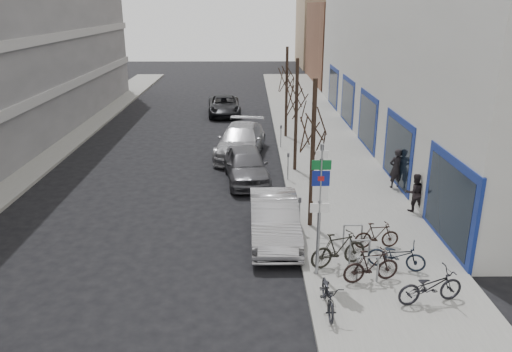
{
  "coord_description": "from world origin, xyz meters",
  "views": [
    {
      "loc": [
        0.4,
        -13.24,
        7.86
      ],
      "look_at": [
        0.62,
        3.67,
        2.0
      ],
      "focal_mm": 35.0,
      "sensor_mm": 36.0,
      "label": 1
    }
  ],
  "objects_px": {
    "bike_far_inner": "(377,235)",
    "parked_car_back": "(241,141)",
    "highway_sign_pole": "(320,203)",
    "tree_near": "(314,119)",
    "bike_mid_inner": "(338,249)",
    "pedestrian_near": "(396,168)",
    "tree_far": "(287,71)",
    "lane_car": "(224,106)",
    "bike_rack": "(360,249)",
    "parked_car_mid": "(246,165)",
    "pedestrian_far": "(415,192)",
    "tree_mid": "(297,89)",
    "meter_mid": "(288,164)",
    "bike_near_right": "(371,265)",
    "bike_mid_curb": "(397,253)",
    "meter_back": "(281,134)",
    "bike_near_left": "(328,292)",
    "parked_car_front": "(274,219)",
    "meter_front": "(300,211)",
    "bike_far_curb": "(431,283)"
  },
  "relations": [
    {
      "from": "parked_car_front",
      "to": "bike_mid_inner",
      "type": "bearing_deg",
      "value": -49.85
    },
    {
      "from": "tree_far",
      "to": "meter_back",
      "type": "xyz_separation_m",
      "value": [
        -0.45,
        -2.5,
        -3.19
      ]
    },
    {
      "from": "highway_sign_pole",
      "to": "pedestrian_far",
      "type": "bearing_deg",
      "value": 47.34
    },
    {
      "from": "bike_far_inner",
      "to": "parked_car_back",
      "type": "xyz_separation_m",
      "value": [
        -4.68,
        11.27,
        0.21
      ]
    },
    {
      "from": "meter_back",
      "to": "bike_mid_curb",
      "type": "height_order",
      "value": "meter_back"
    },
    {
      "from": "bike_near_right",
      "to": "pedestrian_far",
      "type": "xyz_separation_m",
      "value": [
        2.89,
        5.24,
        0.25
      ]
    },
    {
      "from": "tree_far",
      "to": "lane_car",
      "type": "xyz_separation_m",
      "value": [
        -4.1,
        6.93,
        -3.41
      ]
    },
    {
      "from": "bike_near_right",
      "to": "bike_mid_curb",
      "type": "relative_size",
      "value": 1.0
    },
    {
      "from": "meter_mid",
      "to": "parked_car_front",
      "type": "xyz_separation_m",
      "value": [
        -0.92,
        -5.86,
        -0.15
      ]
    },
    {
      "from": "tree_near",
      "to": "meter_mid",
      "type": "distance_m",
      "value": 5.95
    },
    {
      "from": "tree_near",
      "to": "bike_near_right",
      "type": "distance_m",
      "value": 5.41
    },
    {
      "from": "tree_near",
      "to": "bike_mid_curb",
      "type": "xyz_separation_m",
      "value": [
        2.27,
        -3.24,
        -3.42
      ]
    },
    {
      "from": "highway_sign_pole",
      "to": "tree_near",
      "type": "bearing_deg",
      "value": 86.74
    },
    {
      "from": "bike_mid_inner",
      "to": "pedestrian_near",
      "type": "relative_size",
      "value": 1.07
    },
    {
      "from": "parked_car_mid",
      "to": "bike_near_right",
      "type": "bearing_deg",
      "value": -75.29
    },
    {
      "from": "parked_car_back",
      "to": "tree_near",
      "type": "bearing_deg",
      "value": -66.63
    },
    {
      "from": "parked_car_front",
      "to": "lane_car",
      "type": "xyz_separation_m",
      "value": [
        -2.73,
        20.79,
        -0.08
      ]
    },
    {
      "from": "bike_mid_curb",
      "to": "bike_mid_inner",
      "type": "xyz_separation_m",
      "value": [
        -1.75,
        0.2,
        0.05
      ]
    },
    {
      "from": "lane_car",
      "to": "pedestrian_near",
      "type": "relative_size",
      "value": 2.83
    },
    {
      "from": "bike_rack",
      "to": "tree_near",
      "type": "bearing_deg",
      "value": 112.48
    },
    {
      "from": "bike_far_curb",
      "to": "parked_car_front",
      "type": "bearing_deg",
      "value": 31.52
    },
    {
      "from": "highway_sign_pole",
      "to": "bike_mid_inner",
      "type": "bearing_deg",
      "value": 33.85
    },
    {
      "from": "tree_mid",
      "to": "meter_mid",
      "type": "xyz_separation_m",
      "value": [
        -0.45,
        -1.5,
        -3.19
      ]
    },
    {
      "from": "parked_car_back",
      "to": "tree_mid",
      "type": "bearing_deg",
      "value": -39.88
    },
    {
      "from": "meter_back",
      "to": "bike_far_inner",
      "type": "relative_size",
      "value": 0.83
    },
    {
      "from": "meter_front",
      "to": "bike_far_inner",
      "type": "height_order",
      "value": "meter_front"
    },
    {
      "from": "tree_near",
      "to": "pedestrian_far",
      "type": "relative_size",
      "value": 3.54
    },
    {
      "from": "highway_sign_pole",
      "to": "lane_car",
      "type": "height_order",
      "value": "highway_sign_pole"
    },
    {
      "from": "bike_rack",
      "to": "tree_mid",
      "type": "height_order",
      "value": "tree_mid"
    },
    {
      "from": "bike_far_inner",
      "to": "parked_car_mid",
      "type": "height_order",
      "value": "parked_car_mid"
    },
    {
      "from": "bike_far_curb",
      "to": "pedestrian_near",
      "type": "height_order",
      "value": "pedestrian_near"
    },
    {
      "from": "pedestrian_near",
      "to": "pedestrian_far",
      "type": "xyz_separation_m",
      "value": [
        0.0,
        -2.63,
        -0.11
      ]
    },
    {
      "from": "bike_near_left",
      "to": "bike_far_inner",
      "type": "xyz_separation_m",
      "value": [
        2.14,
        3.53,
        -0.07
      ]
    },
    {
      "from": "tree_far",
      "to": "bike_mid_curb",
      "type": "distance_m",
      "value": 16.75
    },
    {
      "from": "bike_rack",
      "to": "parked_car_front",
      "type": "xyz_separation_m",
      "value": [
        -2.57,
        2.04,
        0.11
      ]
    },
    {
      "from": "meter_front",
      "to": "pedestrian_near",
      "type": "bearing_deg",
      "value": 43.4
    },
    {
      "from": "meter_front",
      "to": "parked_car_mid",
      "type": "height_order",
      "value": "parked_car_mid"
    },
    {
      "from": "tree_mid",
      "to": "bike_far_inner",
      "type": "relative_size",
      "value": 3.59
    },
    {
      "from": "pedestrian_near",
      "to": "bike_rack",
      "type": "bearing_deg",
      "value": 52.46
    },
    {
      "from": "bike_near_left",
      "to": "pedestrian_near",
      "type": "height_order",
      "value": "pedestrian_near"
    },
    {
      "from": "tree_near",
      "to": "meter_front",
      "type": "distance_m",
      "value": 3.26
    },
    {
      "from": "bike_mid_inner",
      "to": "parked_car_mid",
      "type": "relative_size",
      "value": 0.41
    },
    {
      "from": "highway_sign_pole",
      "to": "meter_back",
      "type": "xyz_separation_m",
      "value": [
        -0.25,
        14.01,
        -1.54
      ]
    },
    {
      "from": "bike_rack",
      "to": "parked_car_mid",
      "type": "distance_m",
      "value": 8.92
    },
    {
      "from": "meter_front",
      "to": "parked_car_front",
      "type": "xyz_separation_m",
      "value": [
        -0.92,
        -0.36,
        -0.15
      ]
    },
    {
      "from": "parked_car_front",
      "to": "lane_car",
      "type": "distance_m",
      "value": 20.97
    },
    {
      "from": "bike_near_left",
      "to": "pedestrian_near",
      "type": "distance_m",
      "value": 10.26
    },
    {
      "from": "meter_mid",
      "to": "bike_mid_curb",
      "type": "relative_size",
      "value": 0.73
    },
    {
      "from": "bike_near_left",
      "to": "meter_mid",
      "type": "bearing_deg",
      "value": 91.44
    },
    {
      "from": "bike_far_curb",
      "to": "parked_car_back",
      "type": "relative_size",
      "value": 0.33
    }
  ]
}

